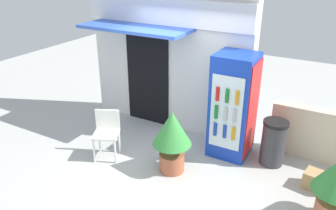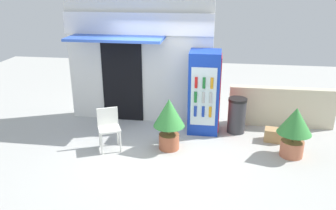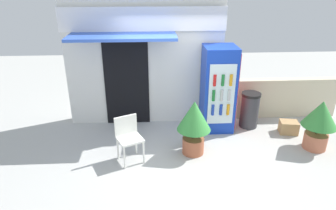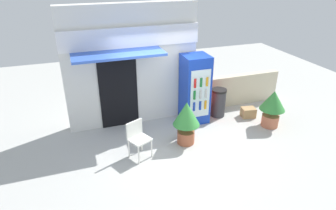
{
  "view_description": "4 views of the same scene",
  "coord_description": "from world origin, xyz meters",
  "px_view_note": "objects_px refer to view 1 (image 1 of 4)",
  "views": [
    {
      "loc": [
        2.53,
        -4.18,
        3.39
      ],
      "look_at": [
        -0.12,
        0.54,
        0.94
      ],
      "focal_mm": 35.8,
      "sensor_mm": 36.0,
      "label": 1
    },
    {
      "loc": [
        1.14,
        -6.4,
        3.39
      ],
      "look_at": [
        0.15,
        0.5,
        0.8
      ],
      "focal_mm": 36.73,
      "sensor_mm": 36.0,
      "label": 2
    },
    {
      "loc": [
        -0.54,
        -5.05,
        3.29
      ],
      "look_at": [
        -0.23,
        0.38,
        0.89
      ],
      "focal_mm": 32.24,
      "sensor_mm": 36.0,
      "label": 3
    },
    {
      "loc": [
        -2.21,
        -5.73,
        4.07
      ],
      "look_at": [
        -0.12,
        0.33,
        0.96
      ],
      "focal_mm": 31.69,
      "sensor_mm": 36.0,
      "label": 4
    }
  ],
  "objects_px": {
    "potted_plant_near_shop": "(172,135)",
    "trash_bin": "(273,143)",
    "cardboard_box": "(317,181)",
    "drink_cooler": "(233,106)",
    "plastic_chair": "(107,130)"
  },
  "relations": [
    {
      "from": "drink_cooler",
      "to": "cardboard_box",
      "type": "relative_size",
      "value": 4.92
    },
    {
      "from": "potted_plant_near_shop",
      "to": "trash_bin",
      "type": "bearing_deg",
      "value": 36.18
    },
    {
      "from": "trash_bin",
      "to": "cardboard_box",
      "type": "bearing_deg",
      "value": -24.59
    },
    {
      "from": "cardboard_box",
      "to": "plastic_chair",
      "type": "bearing_deg",
      "value": -166.54
    },
    {
      "from": "potted_plant_near_shop",
      "to": "cardboard_box",
      "type": "relative_size",
      "value": 2.88
    },
    {
      "from": "drink_cooler",
      "to": "plastic_chair",
      "type": "height_order",
      "value": "drink_cooler"
    },
    {
      "from": "plastic_chair",
      "to": "potted_plant_near_shop",
      "type": "distance_m",
      "value": 1.26
    },
    {
      "from": "plastic_chair",
      "to": "cardboard_box",
      "type": "xyz_separation_m",
      "value": [
        3.47,
        0.83,
        -0.38
      ]
    },
    {
      "from": "drink_cooler",
      "to": "plastic_chair",
      "type": "xyz_separation_m",
      "value": [
        -1.91,
        -1.18,
        -0.43
      ]
    },
    {
      "from": "trash_bin",
      "to": "drink_cooler",
      "type": "bearing_deg",
      "value": -178.53
    },
    {
      "from": "trash_bin",
      "to": "cardboard_box",
      "type": "height_order",
      "value": "trash_bin"
    },
    {
      "from": "potted_plant_near_shop",
      "to": "plastic_chair",
      "type": "bearing_deg",
      "value": -173.07
    },
    {
      "from": "drink_cooler",
      "to": "potted_plant_near_shop",
      "type": "xyz_separation_m",
      "value": [
        -0.67,
        -1.02,
        -0.26
      ]
    },
    {
      "from": "potted_plant_near_shop",
      "to": "trash_bin",
      "type": "distance_m",
      "value": 1.79
    },
    {
      "from": "trash_bin",
      "to": "cardboard_box",
      "type": "xyz_separation_m",
      "value": [
        0.8,
        -0.37,
        -0.28
      ]
    }
  ]
}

